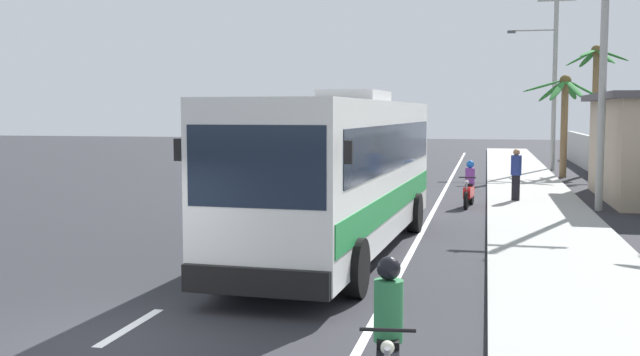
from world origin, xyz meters
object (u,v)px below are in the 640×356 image
(motorcycle_beside_bus, at_px, (469,188))
(motorcycle_trailing, at_px, (388,350))
(utility_pole_far, at_px, (553,70))
(palm_nearest, at_px, (596,84))
(coach_bus_foreground, at_px, (342,168))
(pedestrian_near_kerb, at_px, (516,173))
(utility_pole_mid, at_px, (603,71))
(palm_second, at_px, (564,105))

(motorcycle_beside_bus, height_order, motorcycle_trailing, motorcycle_trailing)
(utility_pole_far, relative_size, palm_nearest, 1.55)
(motorcycle_trailing, bearing_deg, coach_bus_foreground, 104.11)
(pedestrian_near_kerb, xyz_separation_m, utility_pole_mid, (2.57, -1.12, 3.42))
(coach_bus_foreground, bearing_deg, utility_pole_far, 75.61)
(coach_bus_foreground, height_order, motorcycle_beside_bus, coach_bus_foreground)
(motorcycle_trailing, distance_m, palm_second, 30.66)
(coach_bus_foreground, height_order, utility_pole_far, utility_pole_far)
(motorcycle_trailing, bearing_deg, palm_second, 81.29)
(pedestrian_near_kerb, bearing_deg, palm_nearest, 45.32)
(motorcycle_beside_bus, bearing_deg, palm_nearest, 68.52)
(utility_pole_mid, bearing_deg, palm_nearest, 83.19)
(coach_bus_foreground, relative_size, motorcycle_beside_bus, 5.83)
(coach_bus_foreground, height_order, palm_nearest, palm_nearest)
(pedestrian_near_kerb, distance_m, utility_pole_mid, 4.43)
(utility_pole_mid, bearing_deg, coach_bus_foreground, -127.28)
(motorcycle_beside_bus, xyz_separation_m, palm_nearest, (5.94, 15.10, 4.00))
(utility_pole_mid, relative_size, palm_second, 1.71)
(pedestrian_near_kerb, xyz_separation_m, palm_second, (2.62, 11.43, 2.44))
(coach_bus_foreground, xyz_separation_m, pedestrian_near_kerb, (4.20, 10.02, -0.85))
(coach_bus_foreground, height_order, utility_pole_mid, utility_pole_mid)
(motorcycle_trailing, distance_m, utility_pole_far, 35.17)
(utility_pole_mid, bearing_deg, pedestrian_near_kerb, 156.52)
(palm_second, bearing_deg, coach_bus_foreground, -107.65)
(motorcycle_trailing, bearing_deg, palm_nearest, 78.98)
(coach_bus_foreground, bearing_deg, utility_pole_mid, 52.72)
(pedestrian_near_kerb, relative_size, palm_second, 0.36)
(utility_pole_far, bearing_deg, palm_second, -87.50)
(motorcycle_beside_bus, bearing_deg, palm_second, 71.47)
(coach_bus_foreground, xyz_separation_m, motorcycle_trailing, (2.20, -8.74, -1.26))
(motorcycle_trailing, height_order, utility_pole_mid, utility_pole_mid)
(motorcycle_trailing, relative_size, palm_second, 0.39)
(coach_bus_foreground, distance_m, motorcycle_beside_bus, 9.46)
(utility_pole_mid, bearing_deg, motorcycle_trailing, -104.55)
(pedestrian_near_kerb, distance_m, utility_pole_far, 16.58)
(coach_bus_foreground, relative_size, utility_pole_mid, 1.34)
(motorcycle_trailing, xyz_separation_m, palm_second, (4.62, 30.18, 2.85))
(palm_nearest, xyz_separation_m, palm_second, (-1.77, -2.64, -1.12))
(motorcycle_beside_bus, height_order, palm_nearest, palm_nearest)
(coach_bus_foreground, height_order, motorcycle_trailing, coach_bus_foreground)
(utility_pole_mid, height_order, palm_second, utility_pole_mid)
(motorcycle_beside_bus, distance_m, utility_pole_far, 17.96)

